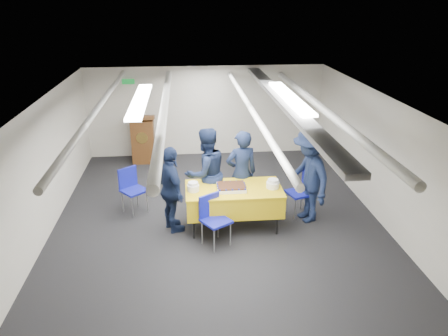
% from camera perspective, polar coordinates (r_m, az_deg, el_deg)
% --- Properties ---
extents(ground, '(7.00, 7.00, 0.00)m').
position_cam_1_polar(ground, '(8.44, -0.94, -6.15)').
color(ground, black).
rests_on(ground, ground).
extents(room_shell, '(6.00, 7.00, 2.30)m').
position_cam_1_polar(room_shell, '(8.16, -0.58, 6.55)').
color(room_shell, beige).
rests_on(room_shell, ground).
extents(serving_table, '(1.70, 0.92, 0.77)m').
position_cam_1_polar(serving_table, '(7.80, 1.27, -4.05)').
color(serving_table, black).
rests_on(serving_table, ground).
extents(sheet_cake, '(0.51, 0.40, 0.09)m').
position_cam_1_polar(sheet_cake, '(7.64, 0.96, -2.51)').
color(sheet_cake, white).
rests_on(sheet_cake, serving_table).
extents(plate_stack_left, '(0.21, 0.21, 0.16)m').
position_cam_1_polar(plate_stack_left, '(7.59, -4.05, -2.48)').
color(plate_stack_left, white).
rests_on(plate_stack_left, serving_table).
extents(plate_stack_right, '(0.23, 0.23, 0.16)m').
position_cam_1_polar(plate_stack_right, '(7.74, 6.40, -2.08)').
color(plate_stack_right, white).
rests_on(plate_stack_right, serving_table).
extents(podium, '(0.62, 0.53, 1.25)m').
position_cam_1_polar(podium, '(11.05, -10.54, 3.82)').
color(podium, brown).
rests_on(podium, ground).
extents(chair_near, '(0.58, 0.58, 0.87)m').
position_cam_1_polar(chair_near, '(7.32, -1.44, -6.13)').
color(chair_near, gray).
rests_on(chair_near, ground).
extents(chair_right, '(0.52, 0.52, 0.87)m').
position_cam_1_polar(chair_right, '(8.40, 10.29, -2.64)').
color(chair_right, gray).
rests_on(chair_right, ground).
extents(chair_left, '(0.59, 0.59, 0.87)m').
position_cam_1_polar(chair_left, '(8.58, -12.03, -2.24)').
color(chair_left, gray).
rests_on(chair_left, ground).
extents(sailor_a, '(0.67, 0.51, 1.66)m').
position_cam_1_polar(sailor_a, '(8.18, 2.29, -0.68)').
color(sailor_a, black).
rests_on(sailor_a, ground).
extents(sailor_b, '(1.05, 0.98, 1.74)m').
position_cam_1_polar(sailor_b, '(8.07, -2.37, -0.72)').
color(sailor_b, black).
rests_on(sailor_b, ground).
extents(sailor_c, '(0.70, 1.00, 1.57)m').
position_cam_1_polar(sailor_c, '(7.65, -6.88, -2.87)').
color(sailor_c, black).
rests_on(sailor_c, ground).
extents(sailor_d, '(0.92, 1.27, 1.77)m').
position_cam_1_polar(sailor_d, '(8.07, 11.01, -1.01)').
color(sailor_d, black).
rests_on(sailor_d, ground).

